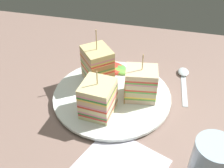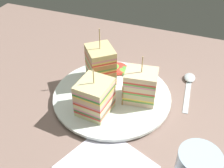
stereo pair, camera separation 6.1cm
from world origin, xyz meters
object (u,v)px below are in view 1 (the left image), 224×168
object	(u,v)px
sandwich_wedge_0	(141,84)
drinking_glass	(209,168)
plate	(112,96)
napkin	(120,167)
sandwich_wedge_2	(98,98)
spoon	(184,76)
sandwich_wedge_1	(97,65)

from	to	relation	value
sandwich_wedge_0	drinking_glass	xyz separation A→B (cm)	(14.19, -18.25, -0.68)
plate	napkin	xyz separation A→B (cm)	(5.90, -18.04, -0.52)
sandwich_wedge_0	sandwich_wedge_2	xyz separation A→B (cm)	(-7.80, -6.97, -0.01)
napkin	drinking_glass	xyz separation A→B (cm)	(14.65, 0.51, 4.11)
sandwich_wedge_2	napkin	bearing A→B (deg)	-143.05
sandwich_wedge_2	spoon	distance (cm)	25.93
spoon	drinking_glass	size ratio (longest dim) A/B	1.49
sandwich_wedge_1	drinking_glass	size ratio (longest dim) A/B	1.36
sandwich_wedge_1	drinking_glass	xyz separation A→B (cm)	(25.22, -21.93, -1.29)
sandwich_wedge_0	sandwich_wedge_1	distance (cm)	11.64
plate	spoon	size ratio (longest dim) A/B	1.81
plate	drinking_glass	world-z (taller)	drinking_glass
plate	drinking_glass	distance (cm)	27.25
sandwich_wedge_1	sandwich_wedge_2	world-z (taller)	sandwich_wedge_1
sandwich_wedge_2	spoon	size ratio (longest dim) A/B	0.71
sandwich_wedge_0	spoon	xyz separation A→B (cm)	(9.66, 11.63, -4.64)
plate	drinking_glass	xyz separation A→B (cm)	(20.56, -17.53, 3.59)
sandwich_wedge_1	napkin	xyz separation A→B (cm)	(10.57, -22.44, -5.41)
plate	sandwich_wedge_2	size ratio (longest dim) A/B	2.55
drinking_glass	napkin	bearing A→B (deg)	-178.01
plate	sandwich_wedge_1	world-z (taller)	sandwich_wedge_1
sandwich_wedge_1	napkin	distance (cm)	25.38
sandwich_wedge_0	spoon	bearing A→B (deg)	-137.99
plate	napkin	world-z (taller)	plate
napkin	drinking_glass	distance (cm)	15.23
sandwich_wedge_2	plate	bearing A→B (deg)	-7.91
sandwich_wedge_0	drinking_glass	distance (cm)	23.13
drinking_glass	sandwich_wedge_1	bearing A→B (deg)	139.00
sandwich_wedge_2	napkin	size ratio (longest dim) A/B	0.74
sandwich_wedge_1	spoon	distance (cm)	22.78
sandwich_wedge_0	napkin	world-z (taller)	sandwich_wedge_0
sandwich_wedge_0	sandwich_wedge_1	bearing A→B (deg)	-26.73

